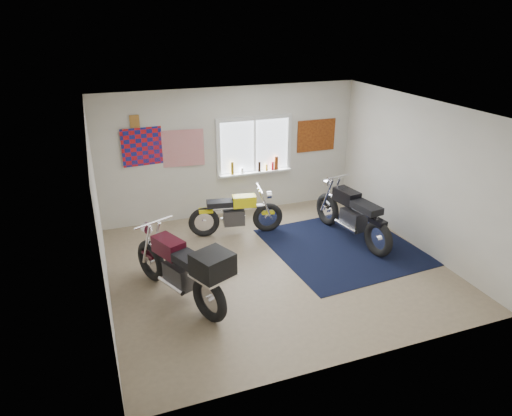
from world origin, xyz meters
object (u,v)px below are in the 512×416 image
object	(u,v)px
black_chrome_bike	(352,216)
maroon_tourer	(184,269)
navy_rug	(342,246)
yellow_triumph	(236,214)

from	to	relation	value
black_chrome_bike	maroon_tourer	size ratio (longest dim) A/B	1.03
navy_rug	black_chrome_bike	bearing A→B (deg)	37.96
maroon_tourer	navy_rug	bearing A→B (deg)	-100.24
navy_rug	maroon_tourer	xyz separation A→B (m)	(-3.12, -0.77, 0.57)
yellow_triumph	maroon_tourer	bearing A→B (deg)	-116.01
yellow_triumph	black_chrome_bike	size ratio (longest dim) A/B	0.86
navy_rug	yellow_triumph	bearing A→B (deg)	144.34
yellow_triumph	maroon_tourer	xyz separation A→B (m)	(-1.42, -1.99, 0.17)
black_chrome_bike	maroon_tourer	world-z (taller)	same
yellow_triumph	maroon_tourer	size ratio (longest dim) A/B	0.88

